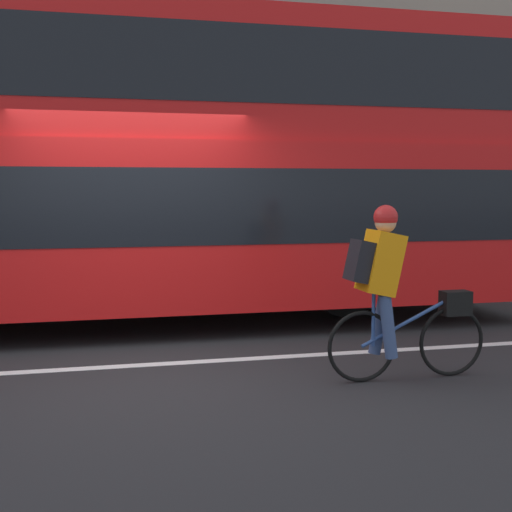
% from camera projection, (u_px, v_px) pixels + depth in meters
% --- Properties ---
extents(ground_plane, '(80.00, 80.00, 0.00)m').
position_uv_depth(ground_plane, '(143.00, 368.00, 6.75)').
color(ground_plane, '#232326').
extents(road_center_line, '(50.00, 0.14, 0.01)m').
position_uv_depth(road_center_line, '(142.00, 365.00, 6.86)').
color(road_center_line, silver).
rests_on(road_center_line, ground_plane).
extents(sidewalk_curb, '(60.00, 2.57, 0.15)m').
position_uv_depth(sidewalk_curb, '(114.00, 285.00, 12.02)').
color(sidewalk_curb, '#A8A399').
rests_on(sidewalk_curb, ground_plane).
extents(building_facade, '(60.00, 0.30, 9.69)m').
position_uv_depth(building_facade, '(105.00, 15.00, 12.95)').
color(building_facade, gray).
rests_on(building_facade, ground_plane).
extents(bus, '(11.53, 2.56, 3.73)m').
position_uv_depth(bus, '(65.00, 156.00, 8.51)').
color(bus, black).
rests_on(bus, ground_plane).
extents(cyclist_on_bike, '(1.51, 0.32, 1.56)m').
position_uv_depth(cyclist_on_bike, '(391.00, 286.00, 6.26)').
color(cyclist_on_bike, black).
rests_on(cyclist_on_bike, ground_plane).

